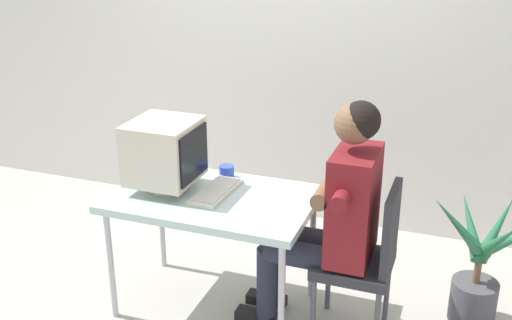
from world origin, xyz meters
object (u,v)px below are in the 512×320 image
potted_plant (478,269)px  office_chair (366,255)px  crt_monitor (165,152)px  desk_mug (227,172)px  desk (213,204)px  keyboard (216,191)px  person_seated (333,211)px

potted_plant → office_chair: bearing=-148.7°
crt_monitor → office_chair: crt_monitor is taller
desk_mug → office_chair: bearing=-14.4°
desk → office_chair: bearing=1.8°
crt_monitor → potted_plant: size_ratio=0.52×
potted_plant → desk_mug: size_ratio=7.84×
office_chair → desk: bearing=-178.2°
desk → desk_mug: bearing=94.6°
desk → office_chair: office_chair is taller
crt_monitor → potted_plant: crt_monitor is taller
crt_monitor → keyboard: size_ratio=0.98×
person_seated → desk_mug: person_seated is taller
potted_plant → desk_mug: (-1.48, -0.12, 0.43)m
crt_monitor → desk_mug: bearing=44.2°
potted_plant → desk: bearing=-165.4°
office_chair → person_seated: 0.30m
person_seated → desk: bearing=-177.7°
potted_plant → desk_mug: desk_mug is taller
crt_monitor → person_seated: (0.97, 0.03, -0.22)m
desk → office_chair: (0.88, 0.03, -0.16)m
keyboard → desk_mug: 0.23m
potted_plant → person_seated: bearing=-155.4°
person_seated → keyboard: bearing=179.7°
office_chair → person_seated: size_ratio=0.67×
keyboard → desk_mug: desk_mug is taller
office_chair → potted_plant: (0.58, 0.35, -0.17)m
keyboard → person_seated: size_ratio=0.31×
crt_monitor → potted_plant: (1.74, 0.38, -0.62)m
keyboard → person_seated: (0.68, -0.00, -0.01)m
person_seated → desk_mug: 0.74m
crt_monitor → person_seated: bearing=1.7°
keyboard → office_chair: 0.90m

